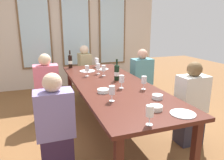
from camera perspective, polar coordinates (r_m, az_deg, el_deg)
The scene contains 25 objects.
ground_plane at distance 3.32m, azimuth -0.08°, elevation -13.22°, with size 12.00×12.00×0.00m, color brown.
back_wall_with_windows at distance 5.50m, azimuth -9.69°, elevation 13.53°, with size 4.20×0.10×2.90m.
dining_table at distance 3.06m, azimuth -0.08°, elevation -1.94°, with size 1.00×2.80×0.74m.
white_plate_0 at distance 3.96m, azimuth -2.61°, elevation 2.92°, with size 0.23×0.23×0.01m, color white.
white_plate_1 at distance 2.14m, azimuth 18.38°, elevation -8.53°, with size 0.24×0.24×0.01m, color white.
white_plate_2 at distance 3.82m, azimuth -6.56°, elevation 2.40°, with size 0.27×0.27×0.01m, color white.
wine_bottle_0 at distance 3.17m, azimuth 1.27°, elevation 2.09°, with size 0.08×0.08×0.32m.
wine_bottle_1 at distance 4.15m, azimuth -11.09°, elevation 4.99°, with size 0.08×0.08×0.33m.
tasting_bowl_0 at distance 2.16m, azimuth 11.58°, elevation -7.27°, with size 0.14×0.14×0.05m, color white.
tasting_bowl_1 at distance 2.63m, azimuth -2.35°, elevation -2.90°, with size 0.15×0.15×0.04m, color white.
tasting_bowl_2 at distance 2.47m, azimuth 12.00°, elevation -4.39°, with size 0.12×0.12×0.05m, color white.
wine_glass_0 at distance 4.20m, azimuth -4.22°, elevation 5.17°, with size 0.07×0.07×0.17m.
wine_glass_1 at distance 3.45m, azimuth -6.68°, elevation 2.94°, with size 0.07×0.07×0.17m.
wine_glass_2 at distance 3.59m, azimuth -3.69°, elevation 3.49°, with size 0.07×0.07×0.17m.
wine_glass_3 at distance 2.78m, azimuth 2.58°, elevation 0.21°, with size 0.07×0.07×0.17m.
wine_glass_4 at distance 2.32m, azimuth -0.03°, elevation -2.93°, with size 0.07×0.07×0.17m.
wine_glass_5 at distance 3.45m, azimuth -2.25°, elevation 3.10°, with size 0.07×0.07×0.17m.
wine_glass_6 at distance 4.12m, azimuth -3.99°, elevation 4.99°, with size 0.07×0.07×0.17m.
wine_glass_7 at distance 1.82m, azimuth 10.06°, elevation -8.40°, with size 0.07×0.07×0.17m.
wine_glass_8 at distance 2.76m, azimuth 8.54°, elevation -0.05°, with size 0.07×0.07×0.17m.
seated_person_0 at distance 3.62m, azimuth -16.92°, elevation -2.47°, with size 0.38×0.24×1.11m.
seated_person_1 at distance 4.08m, azimuth 7.89°, elevation 0.01°, with size 0.38×0.24×1.11m.
seated_person_2 at distance 2.31m, azimuth -14.83°, elevation -12.43°, with size 0.38×0.24×1.11m.
seated_person_3 at distance 2.98m, azimuth 20.30°, elevation -6.49°, with size 0.38×0.24×1.11m.
seated_person_4 at distance 4.73m, azimuth -7.24°, elevation 2.12°, with size 0.24×0.38×1.11m.
Camera 1 is at (-0.98, -2.76, 1.57)m, focal length 34.25 mm.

